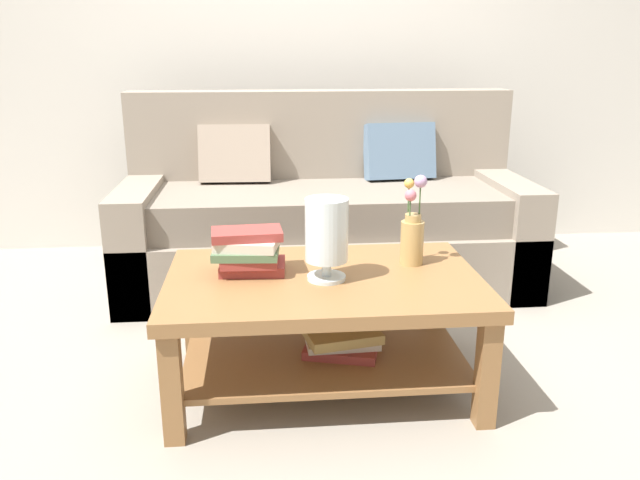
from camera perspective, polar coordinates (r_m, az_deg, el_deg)
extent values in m
plane|color=gray|center=(2.95, 0.20, -9.15)|extent=(10.00, 10.00, 0.00)
cube|color=beige|center=(4.29, -1.97, 17.66)|extent=(6.40, 0.12, 2.70)
cube|color=gray|center=(3.58, 0.58, -1.22)|extent=(2.23, 0.90, 0.36)
cube|color=gray|center=(3.47, 0.64, 3.02)|extent=(1.99, 0.74, 0.20)
cube|color=gray|center=(3.79, 0.06, 8.07)|extent=(2.23, 0.20, 0.70)
cube|color=gray|center=(3.59, -15.73, 0.19)|extent=(0.20, 0.90, 0.60)
cube|color=gray|center=(3.78, 16.05, 0.99)|extent=(0.20, 0.90, 0.60)
cube|color=gray|center=(3.64, -7.67, 7.70)|extent=(0.41, 0.20, 0.34)
cube|color=slate|center=(3.72, 7.17, 7.92)|extent=(0.42, 0.22, 0.34)
cube|color=olive|center=(2.42, 0.32, -3.87)|extent=(1.20, 0.78, 0.05)
cube|color=olive|center=(2.23, -13.21, -12.85)|extent=(0.07, 0.07, 0.41)
cube|color=olive|center=(2.33, 14.83, -11.54)|extent=(0.07, 0.07, 0.41)
cube|color=olive|center=(2.82, -11.45, -6.12)|extent=(0.07, 0.07, 0.41)
cube|color=olive|center=(2.91, 10.42, -5.37)|extent=(0.07, 0.07, 0.41)
cube|color=olive|center=(2.54, 0.31, -10.13)|extent=(1.08, 0.66, 0.02)
cube|color=#993833|center=(2.51, 1.97, -9.71)|extent=(0.32, 0.27, 0.03)
cube|color=beige|center=(2.51, 1.93, -8.92)|extent=(0.29, 0.21, 0.03)
cube|color=tan|center=(2.48, 1.99, -8.47)|extent=(0.31, 0.25, 0.04)
cube|color=#993833|center=(2.47, -6.08, -2.40)|extent=(0.26, 0.19, 0.04)
cube|color=#993833|center=(2.45, -6.36, -1.70)|extent=(0.22, 0.20, 0.03)
cube|color=#51704C|center=(2.44, -6.67, -1.05)|extent=(0.26, 0.21, 0.03)
cube|color=beige|center=(2.42, -6.61, -0.33)|extent=(0.26, 0.20, 0.04)
cube|color=#993833|center=(2.42, -6.62, 0.54)|extent=(0.28, 0.17, 0.03)
cylinder|color=silver|center=(2.38, 0.59, -3.38)|extent=(0.15, 0.15, 0.02)
cylinder|color=silver|center=(2.37, 0.59, -2.52)|extent=(0.04, 0.04, 0.06)
cylinder|color=silver|center=(2.32, 0.60, 0.92)|extent=(0.16, 0.16, 0.24)
sphere|color=#3D6075|center=(2.34, 0.01, -0.51)|extent=(0.05, 0.05, 0.05)
sphere|color=tan|center=(2.36, 1.15, -0.56)|extent=(0.04, 0.04, 0.04)
cylinder|color=tan|center=(2.55, 8.29, -0.24)|extent=(0.09, 0.09, 0.18)
cylinder|color=tan|center=(2.52, 8.39, 1.98)|extent=(0.06, 0.06, 0.03)
cylinder|color=#426638|center=(2.52, 9.00, 3.62)|extent=(0.01, 0.01, 0.12)
sphere|color=#B28CB7|center=(2.50, 9.07, 5.25)|extent=(0.05, 0.05, 0.05)
cylinder|color=#426638|center=(2.54, 7.99, 3.66)|extent=(0.01, 0.01, 0.10)
sphere|color=gold|center=(2.53, 8.05, 5.08)|extent=(0.04, 0.04, 0.04)
cylinder|color=#426638|center=(2.49, 8.13, 2.94)|extent=(0.01, 0.01, 0.07)
sphere|color=#C66B7A|center=(2.48, 8.17, 4.01)|extent=(0.05, 0.05, 0.05)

